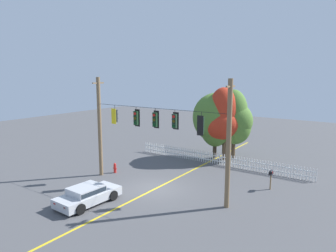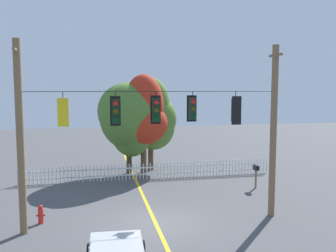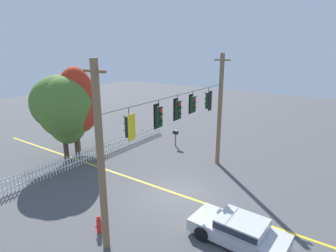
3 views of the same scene
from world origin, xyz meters
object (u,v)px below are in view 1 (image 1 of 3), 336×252
at_px(traffic_signal_northbound_primary, 201,125).
at_px(parked_car, 88,194).
at_px(traffic_signal_eastbound_side, 115,116).
at_px(fire_hydrant, 115,168).
at_px(autumn_maple_near_fence, 215,117).
at_px(autumn_maple_mid, 221,118).
at_px(autumn_oak_far_east, 234,120).
at_px(traffic_signal_northbound_secondary, 136,118).
at_px(traffic_signal_southbound_primary, 155,120).
at_px(roadside_mailbox, 271,174).
at_px(traffic_signal_westbound_side, 175,121).

distance_m(traffic_signal_northbound_primary, parked_car, 8.20).
xyz_separation_m(traffic_signal_eastbound_side, fire_hydrant, (-1.15, 1.02, -4.46)).
bearing_deg(autumn_maple_near_fence, autumn_maple_mid, -23.14).
relative_size(traffic_signal_northbound_primary, autumn_oak_far_east, 0.22).
height_order(traffic_signal_eastbound_side, fire_hydrant, traffic_signal_eastbound_side).
relative_size(autumn_oak_far_east, parked_car, 1.57).
distance_m(autumn_oak_far_east, parked_car, 15.25).
bearing_deg(autumn_maple_mid, traffic_signal_northbound_secondary, -103.63).
bearing_deg(fire_hydrant, autumn_oak_far_east, 55.27).
xyz_separation_m(traffic_signal_northbound_secondary, fire_hydrant, (-3.21, 1.00, -4.48)).
bearing_deg(traffic_signal_southbound_primary, autumn_maple_mid, 86.52).
bearing_deg(traffic_signal_eastbound_side, roadside_mailbox, 23.25).
relative_size(traffic_signal_northbound_secondary, traffic_signal_westbound_side, 1.09).
height_order(traffic_signal_northbound_secondary, autumn_oak_far_east, autumn_oak_far_east).
relative_size(traffic_signal_eastbound_side, autumn_maple_mid, 0.20).
bearing_deg(traffic_signal_eastbound_side, traffic_signal_westbound_side, 0.20).
relative_size(traffic_signal_southbound_primary, fire_hydrant, 1.69).
bearing_deg(traffic_signal_northbound_primary, autumn_maple_near_fence, 111.24).
bearing_deg(fire_hydrant, traffic_signal_eastbound_side, -41.70).
relative_size(traffic_signal_westbound_side, parked_car, 0.31).
bearing_deg(traffic_signal_northbound_primary, autumn_oak_far_east, 101.61).
bearing_deg(autumn_maple_mid, fire_hydrant, -123.49).
xyz_separation_m(traffic_signal_eastbound_side, autumn_oak_far_east, (5.17, 10.13, -1.09)).
relative_size(traffic_signal_eastbound_side, roadside_mailbox, 1.00).
height_order(autumn_maple_near_fence, parked_car, autumn_maple_near_fence).
bearing_deg(traffic_signal_westbound_side, autumn_maple_near_fence, 100.58).
relative_size(traffic_signal_eastbound_side, parked_car, 0.33).
bearing_deg(autumn_maple_mid, traffic_signal_southbound_primary, -93.48).
relative_size(autumn_maple_near_fence, parked_car, 1.49).
height_order(traffic_signal_southbound_primary, traffic_signal_westbound_side, same).
bearing_deg(traffic_signal_southbound_primary, autumn_oak_far_east, 81.96).
bearing_deg(traffic_signal_northbound_secondary, autumn_maple_mid, 76.37).
xyz_separation_m(traffic_signal_northbound_secondary, parked_car, (-0.28, -4.42, -4.27)).
xyz_separation_m(traffic_signal_southbound_primary, traffic_signal_northbound_primary, (3.51, -0.02, -0.05)).
distance_m(traffic_signal_northbound_secondary, autumn_maple_mid, 9.55).
bearing_deg(autumn_oak_far_east, autumn_maple_mid, -134.66).
distance_m(autumn_maple_near_fence, parked_car, 14.48).
height_order(traffic_signal_southbound_primary, parked_car, traffic_signal_southbound_primary).
height_order(traffic_signal_northbound_secondary, roadside_mailbox, traffic_signal_northbound_secondary).
relative_size(traffic_signal_southbound_primary, roadside_mailbox, 1.00).
height_order(traffic_signal_southbound_primary, traffic_signal_northbound_primary, same).
distance_m(traffic_signal_westbound_side, autumn_oak_far_east, 10.18).
distance_m(traffic_signal_southbound_primary, parked_car, 6.47).
distance_m(traffic_signal_westbound_side, autumn_maple_near_fence, 9.78).
bearing_deg(autumn_oak_far_east, fire_hydrant, -124.73).
bearing_deg(roadside_mailbox, traffic_signal_eastbound_side, -156.75).
xyz_separation_m(traffic_signal_northbound_primary, parked_car, (-5.47, -4.40, -4.25)).
bearing_deg(traffic_signal_northbound_primary, autumn_maple_mid, 107.68).
relative_size(traffic_signal_westbound_side, autumn_oak_far_east, 0.20).
relative_size(traffic_signal_southbound_primary, traffic_signal_northbound_primary, 0.95).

